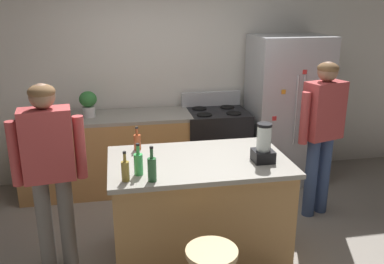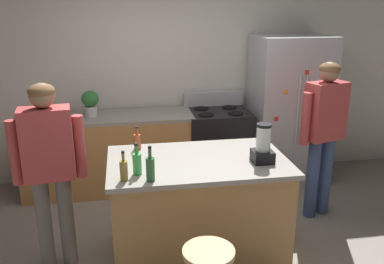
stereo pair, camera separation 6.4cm
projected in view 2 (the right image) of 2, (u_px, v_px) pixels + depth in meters
ground_plane at (197, 254)px, 3.81m from camera, size 14.00×14.00×0.00m
back_wall at (170, 73)px, 5.23m from camera, size 8.00×0.10×2.70m
kitchen_island at (198, 208)px, 3.67m from camera, size 1.52×0.94×0.93m
back_counter_run at (110, 153)px, 5.00m from camera, size 2.00×0.64×0.93m
refrigerator at (289, 110)px, 5.17m from camera, size 0.90×0.73×1.83m
stove_range at (217, 146)px, 5.18m from camera, size 0.76×0.65×1.11m
person_by_island_left at (49, 161)px, 3.37m from camera, size 0.60×0.27×1.62m
person_by_sink_right at (324, 126)px, 4.22m from camera, size 0.59×0.33×1.66m
potted_plant at (90, 102)px, 4.77m from camera, size 0.20×0.20×0.30m
blender_appliance at (263, 146)px, 3.43m from camera, size 0.17×0.17×0.33m
bottle_soda at (137, 163)px, 3.20m from camera, size 0.07×0.07×0.26m
bottle_olive_oil at (150, 168)px, 3.08m from camera, size 0.07×0.07×0.28m
bottle_cooking_sauce at (137, 141)px, 3.74m from camera, size 0.06×0.06×0.22m
bottle_vinegar at (124, 170)px, 3.09m from camera, size 0.06×0.06×0.24m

